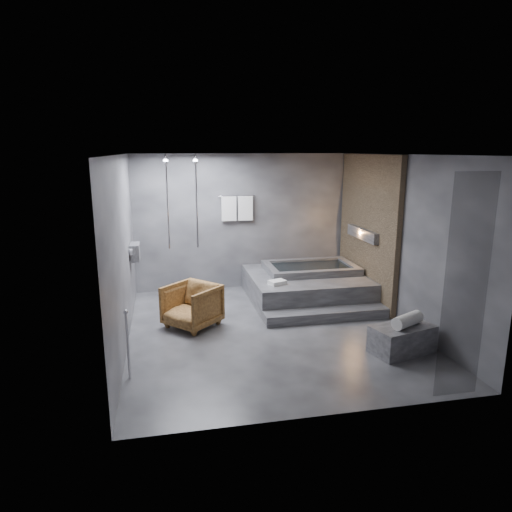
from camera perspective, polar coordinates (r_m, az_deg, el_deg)
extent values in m
plane|color=#2D2D30|center=(7.53, 1.89, -9.27)|extent=(5.00, 5.00, 0.00)
cube|color=#4C4C4E|center=(6.96, 2.06, 12.55)|extent=(4.50, 5.00, 0.04)
cube|color=#37383C|center=(9.53, -1.54, 4.26)|extent=(4.50, 0.04, 2.80)
cube|color=#37383C|center=(4.80, 8.96, -4.85)|extent=(4.50, 0.04, 2.80)
cube|color=#37383C|center=(6.95, -16.37, 0.40)|extent=(0.04, 5.00, 2.80)
cube|color=#37383C|center=(7.94, 17.97, 1.82)|extent=(0.04, 5.00, 2.80)
cube|color=#9A7E5A|center=(9.00, 13.77, 3.36)|extent=(0.10, 2.40, 2.78)
cube|color=#FF9938|center=(8.99, 13.28, 2.72)|extent=(0.14, 1.20, 0.20)
cube|color=gray|center=(8.38, -14.89, 0.49)|extent=(0.16, 0.42, 0.30)
imported|color=beige|center=(8.29, -14.84, 0.04)|extent=(0.08, 0.08, 0.21)
imported|color=beige|center=(8.49, -14.76, 0.16)|extent=(0.07, 0.07, 0.15)
cylinder|color=silver|center=(8.90, -7.45, 6.77)|extent=(0.04, 0.04, 1.80)
cylinder|color=silver|center=(8.87, -11.02, 6.62)|extent=(0.04, 0.04, 1.80)
cylinder|color=silver|center=(9.37, -2.41, 7.49)|extent=(0.75, 0.02, 0.02)
cube|color=white|center=(9.36, -3.41, 5.93)|extent=(0.30, 0.06, 0.50)
cube|color=white|center=(9.41, -1.35, 5.99)|extent=(0.30, 0.06, 0.50)
cylinder|color=silver|center=(6.09, -15.72, -10.78)|extent=(0.04, 0.04, 0.90)
cube|color=black|center=(5.63, 24.73, -3.75)|extent=(0.55, 0.01, 2.60)
cube|color=#323235|center=(9.03, 6.26, -3.80)|extent=(2.20, 2.00, 0.50)
cube|color=#323235|center=(8.03, 8.81, -7.28)|extent=(2.20, 0.36, 0.18)
cube|color=#38383B|center=(7.03, 17.79, -9.85)|extent=(0.99, 0.71, 0.40)
imported|color=#492C12|center=(7.65, -8.02, -6.17)|extent=(1.10, 1.10, 0.72)
cylinder|color=silver|center=(6.92, 18.40, -7.62)|extent=(0.55, 0.41, 0.19)
cube|color=silver|center=(8.24, 2.68, -3.31)|extent=(0.34, 0.29, 0.08)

